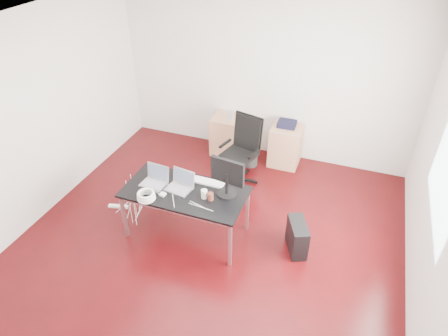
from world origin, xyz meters
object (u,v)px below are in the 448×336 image
(desk, at_px, (185,194))
(filing_cabinet_left, at_px, (227,135))
(office_chair, at_px, (242,147))
(filing_cabinet_right, at_px, (285,146))
(pc_tower, at_px, (297,237))

(desk, distance_m, filing_cabinet_left, 2.22)
(desk, height_order, filing_cabinet_left, desk)
(office_chair, distance_m, filing_cabinet_right, 0.93)
(filing_cabinet_right, height_order, pc_tower, filing_cabinet_right)
(desk, height_order, filing_cabinet_right, desk)
(filing_cabinet_left, height_order, filing_cabinet_right, same)
(filing_cabinet_left, distance_m, pc_tower, 2.60)
(desk, xyz_separation_m, filing_cabinet_left, (-0.21, 2.19, -0.33))
(filing_cabinet_right, bearing_deg, office_chair, -128.48)
(office_chair, distance_m, pc_tower, 1.78)
(desk, distance_m, filing_cabinet_right, 2.37)
(filing_cabinet_left, xyz_separation_m, pc_tower, (1.69, -1.97, -0.13))
(filing_cabinet_left, bearing_deg, filing_cabinet_right, 0.00)
(office_chair, xyz_separation_m, filing_cabinet_left, (-0.51, 0.70, -0.26))
(desk, relative_size, office_chair, 1.48)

